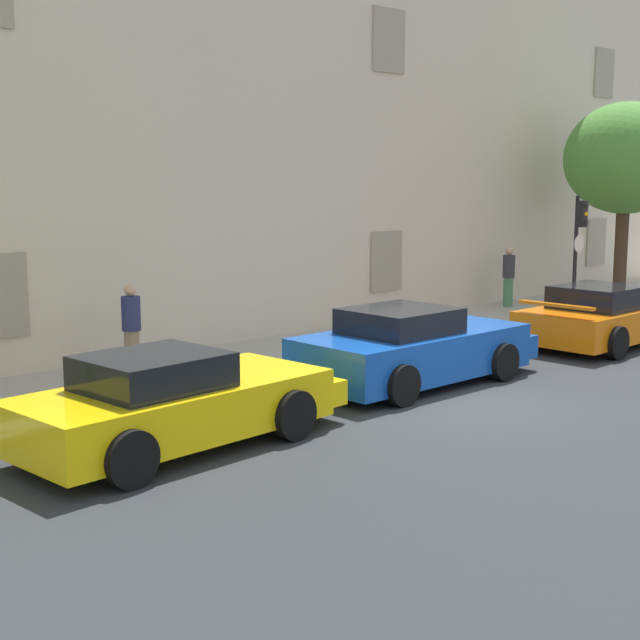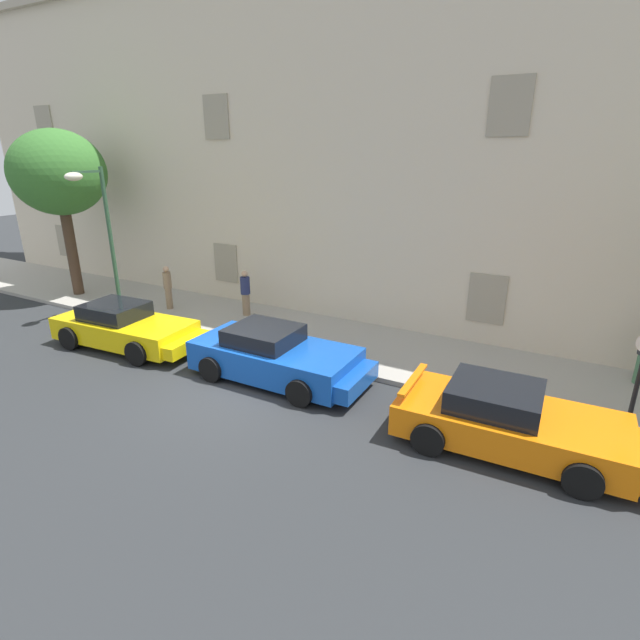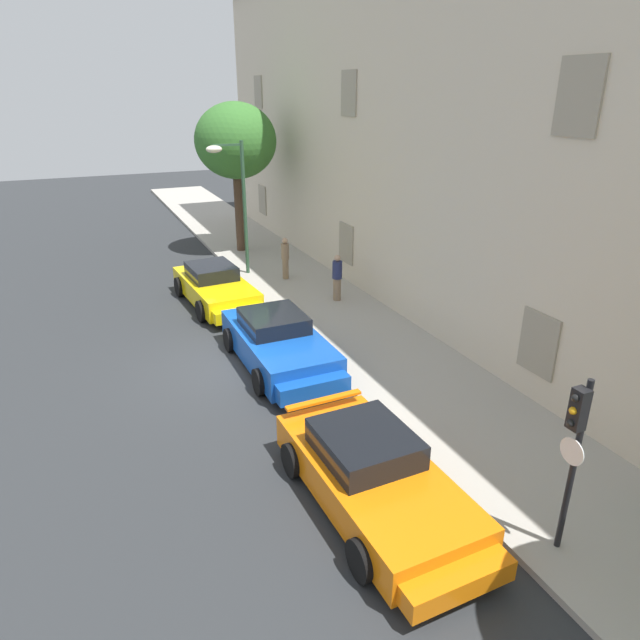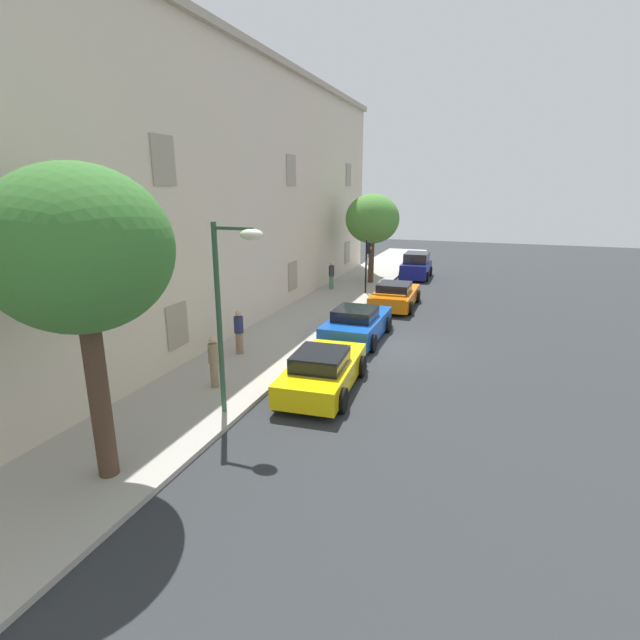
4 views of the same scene
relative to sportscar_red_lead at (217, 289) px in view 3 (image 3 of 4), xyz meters
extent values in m
plane|color=#2B2D30|center=(4.67, -0.97, -0.61)|extent=(80.00, 80.00, 0.00)
cube|color=#A8A399|center=(4.67, 3.33, -0.54)|extent=(60.00, 3.75, 0.14)
cube|color=beige|center=(4.67, 7.12, 5.10)|extent=(37.31, 3.83, 11.42)
cube|color=#9E937F|center=(-10.26, 5.17, 0.99)|extent=(1.10, 0.06, 1.50)
cube|color=#9E937F|center=(-0.31, 5.17, 0.99)|extent=(1.10, 0.06, 1.50)
cube|color=#9E937F|center=(9.64, 5.17, 0.99)|extent=(1.10, 0.06, 1.50)
cube|color=#9E937F|center=(-10.26, 5.17, 6.30)|extent=(1.10, 0.06, 1.50)
cube|color=#9E937F|center=(-0.31, 5.17, 6.30)|extent=(1.10, 0.06, 1.50)
cube|color=#9E937F|center=(9.64, 5.17, 6.30)|extent=(1.10, 0.06, 1.50)
cube|color=yellow|center=(-0.15, -0.01, -0.06)|extent=(4.53, 2.14, 0.68)
cube|color=black|center=(-0.48, -0.03, 0.51)|extent=(1.86, 1.60, 0.46)
cube|color=yellow|center=(1.79, 0.12, -0.15)|extent=(1.43, 1.79, 0.37)
cylinder|color=black|center=(1.15, 1.01, -0.25)|extent=(0.73, 0.29, 0.72)
cylinder|color=black|center=(1.27, -0.84, -0.25)|extent=(0.73, 0.29, 0.72)
cylinder|color=black|center=(-1.58, 0.82, -0.25)|extent=(0.73, 0.29, 0.72)
cylinder|color=black|center=(-1.46, -1.03, -0.25)|extent=(0.73, 0.29, 0.72)
cube|color=#144CB2|center=(5.18, 0.38, -0.05)|extent=(4.42, 1.98, 0.79)
cube|color=black|center=(4.84, 0.38, 0.56)|extent=(1.77, 1.59, 0.44)
cube|color=#144CB2|center=(7.12, 0.38, -0.15)|extent=(1.33, 1.82, 0.43)
cylinder|color=black|center=(6.55, 1.37, -0.27)|extent=(0.69, 0.24, 0.69)
cylinder|color=black|center=(6.55, -0.61, -0.27)|extent=(0.69, 0.24, 0.69)
cylinder|color=black|center=(3.81, 1.37, -0.27)|extent=(0.69, 0.24, 0.69)
cylinder|color=black|center=(3.80, -0.61, -0.27)|extent=(0.69, 0.24, 0.69)
cube|color=orange|center=(11.18, 0.00, -0.08)|extent=(4.51, 2.09, 0.67)
cube|color=black|center=(10.85, -0.01, 0.49)|extent=(1.82, 1.63, 0.48)
cube|color=orange|center=(13.15, 0.04, -0.17)|extent=(1.38, 1.86, 0.37)
cube|color=orange|center=(9.13, -0.04, 0.47)|extent=(0.20, 1.70, 0.06)
cylinder|color=black|center=(12.55, 1.03, -0.27)|extent=(0.69, 0.25, 0.69)
cylinder|color=black|center=(12.59, -0.97, -0.27)|extent=(0.69, 0.25, 0.69)
cylinder|color=black|center=(9.78, 0.97, -0.27)|extent=(0.69, 0.25, 0.69)
cylinder|color=black|center=(9.82, -1.03, -0.27)|extent=(0.69, 0.25, 0.69)
cylinder|color=#473323|center=(-6.24, 2.74, 1.39)|extent=(0.42, 0.42, 3.72)
ellipsoid|color=#38722D|center=(-6.24, 2.74, 4.37)|extent=(3.52, 3.52, 3.21)
cylinder|color=black|center=(13.45, 2.19, 1.06)|extent=(0.10, 0.10, 3.07)
cube|color=black|center=(13.45, 2.05, 2.15)|extent=(0.22, 0.20, 0.66)
sphere|color=black|center=(13.45, 1.94, 2.36)|extent=(0.12, 0.12, 0.12)
sphere|color=orange|center=(13.45, 1.94, 2.15)|extent=(0.12, 0.12, 0.12)
sphere|color=black|center=(13.45, 1.94, 1.94)|extent=(0.12, 0.12, 0.12)
cylinder|color=white|center=(13.45, 2.09, 1.40)|extent=(0.44, 0.02, 0.44)
cylinder|color=#2D5138|center=(-2.76, 1.97, 2.10)|extent=(0.14, 0.14, 5.15)
cube|color=#2D5138|center=(-2.76, 1.42, 4.53)|extent=(0.08, 1.10, 0.08)
ellipsoid|color=#EAE5C6|center=(-2.76, 0.92, 4.40)|extent=(0.44, 0.60, 0.28)
cylinder|color=#8C7259|center=(1.57, 3.90, -0.07)|extent=(0.37, 0.37, 0.80)
cylinder|color=navy|center=(1.57, 3.90, 0.64)|extent=(0.47, 0.47, 0.62)
sphere|color=tan|center=(1.57, 3.90, 1.06)|extent=(0.22, 0.22, 0.22)
cylinder|color=#8C7259|center=(-1.42, 3.10, -0.07)|extent=(0.30, 0.30, 0.79)
cylinder|color=#8C7259|center=(-1.42, 3.10, 0.63)|extent=(0.38, 0.38, 0.61)
sphere|color=tan|center=(-1.42, 3.10, 1.05)|extent=(0.22, 0.22, 0.22)
camera|label=1|loc=(-6.79, -10.07, 3.03)|focal=50.54mm
camera|label=2|loc=(11.93, -9.41, 5.25)|focal=27.15mm
camera|label=3|loc=(18.31, -4.24, 6.44)|focal=31.45mm
camera|label=4|loc=(-13.18, -4.63, 5.51)|focal=26.75mm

